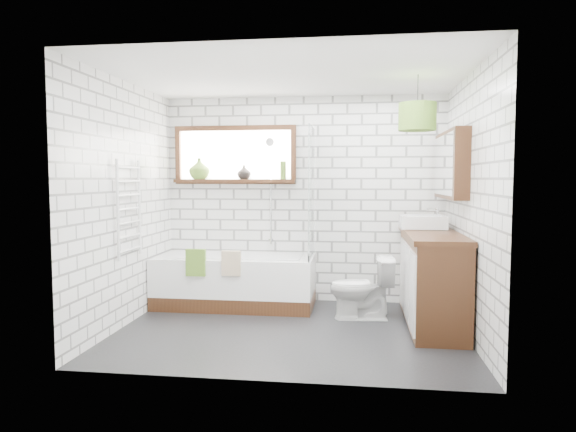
# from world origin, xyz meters

# --- Properties ---
(floor) EXTENTS (3.40, 2.60, 0.01)m
(floor) POSITION_xyz_m (0.00, 0.00, -0.01)
(floor) COLOR black
(floor) RESTS_ON ground
(ceiling) EXTENTS (3.40, 2.60, 0.01)m
(ceiling) POSITION_xyz_m (0.00, 0.00, 2.50)
(ceiling) COLOR white
(ceiling) RESTS_ON ground
(wall_back) EXTENTS (3.40, 0.01, 2.50)m
(wall_back) POSITION_xyz_m (0.00, 1.30, 1.25)
(wall_back) COLOR white
(wall_back) RESTS_ON ground
(wall_front) EXTENTS (3.40, 0.01, 2.50)m
(wall_front) POSITION_xyz_m (0.00, -1.30, 1.25)
(wall_front) COLOR white
(wall_front) RESTS_ON ground
(wall_left) EXTENTS (0.01, 2.60, 2.50)m
(wall_left) POSITION_xyz_m (-1.70, 0.00, 1.25)
(wall_left) COLOR white
(wall_left) RESTS_ON ground
(wall_right) EXTENTS (0.01, 2.60, 2.50)m
(wall_right) POSITION_xyz_m (1.70, 0.00, 1.25)
(wall_right) COLOR white
(wall_right) RESTS_ON ground
(window) EXTENTS (1.52, 0.16, 0.68)m
(window) POSITION_xyz_m (-0.85, 1.26, 1.80)
(window) COLOR black
(window) RESTS_ON wall_back
(towel_radiator) EXTENTS (0.06, 0.52, 1.00)m
(towel_radiator) POSITION_xyz_m (-1.66, 0.00, 1.20)
(towel_radiator) COLOR white
(towel_radiator) RESTS_ON wall_left
(mirror_cabinet) EXTENTS (0.16, 1.20, 0.70)m
(mirror_cabinet) POSITION_xyz_m (1.62, 0.60, 1.65)
(mirror_cabinet) COLOR black
(mirror_cabinet) RESTS_ON wall_right
(shower_riser) EXTENTS (0.02, 0.02, 1.30)m
(shower_riser) POSITION_xyz_m (-0.40, 1.26, 1.35)
(shower_riser) COLOR silver
(shower_riser) RESTS_ON wall_back
(bathtub) EXTENTS (1.85, 0.81, 0.60)m
(bathtub) POSITION_xyz_m (-0.77, 0.89, 0.30)
(bathtub) COLOR white
(bathtub) RESTS_ON floor
(shower_screen) EXTENTS (0.02, 0.72, 1.50)m
(shower_screen) POSITION_xyz_m (0.14, 0.89, 1.35)
(shower_screen) COLOR white
(shower_screen) RESTS_ON bathtub
(towel_green) EXTENTS (0.22, 0.06, 0.30)m
(towel_green) POSITION_xyz_m (-1.12, 0.49, 0.58)
(towel_green) COLOR #537F26
(towel_green) RESTS_ON bathtub
(towel_beige) EXTENTS (0.21, 0.05, 0.28)m
(towel_beige) POSITION_xyz_m (-0.71, 0.49, 0.58)
(towel_beige) COLOR tan
(towel_beige) RESTS_ON bathtub
(vanity) EXTENTS (0.54, 1.69, 0.97)m
(vanity) POSITION_xyz_m (1.43, 0.45, 0.48)
(vanity) COLOR black
(vanity) RESTS_ON floor
(basin) EXTENTS (0.48, 0.42, 0.14)m
(basin) POSITION_xyz_m (1.37, 0.79, 1.04)
(basin) COLOR white
(basin) RESTS_ON vanity
(tap) EXTENTS (0.03, 0.03, 0.17)m
(tap) POSITION_xyz_m (1.53, 0.79, 1.10)
(tap) COLOR silver
(tap) RESTS_ON vanity
(toilet) EXTENTS (0.44, 0.70, 0.68)m
(toilet) POSITION_xyz_m (0.71, 0.52, 0.34)
(toilet) COLOR white
(toilet) RESTS_ON floor
(vase_olive) EXTENTS (0.31, 0.31, 0.26)m
(vase_olive) POSITION_xyz_m (-1.30, 1.23, 1.61)
(vase_olive) COLOR #5A8428
(vase_olive) RESTS_ON window
(vase_dark) EXTENTS (0.20, 0.20, 0.17)m
(vase_dark) POSITION_xyz_m (-0.73, 1.23, 1.57)
(vase_dark) COLOR black
(vase_dark) RESTS_ON window
(bottle) EXTENTS (0.09, 0.09, 0.22)m
(bottle) POSITION_xyz_m (-0.24, 1.23, 1.59)
(bottle) COLOR #5A8428
(bottle) RESTS_ON window
(pendant) EXTENTS (0.36, 0.36, 0.26)m
(pendant) POSITION_xyz_m (1.22, 0.12, 2.10)
(pendant) COLOR #537F26
(pendant) RESTS_ON ceiling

